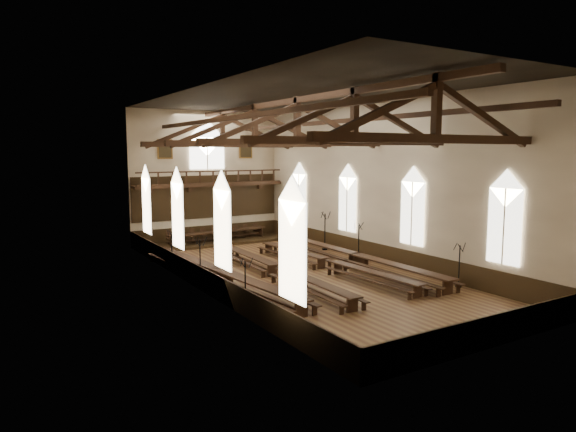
% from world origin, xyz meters
% --- Properties ---
extents(ground, '(26.00, 26.00, 0.00)m').
position_xyz_m(ground, '(0.00, 0.00, 0.00)').
color(ground, brown).
rests_on(ground, ground).
extents(room_walls, '(26.00, 26.00, 26.00)m').
position_xyz_m(room_walls, '(0.00, 0.00, 6.46)').
color(room_walls, beige).
rests_on(room_walls, ground).
extents(wainscot_band, '(12.00, 26.00, 1.20)m').
position_xyz_m(wainscot_band, '(0.00, 0.00, 0.60)').
color(wainscot_band, black).
rests_on(wainscot_band, ground).
extents(side_windows, '(11.85, 19.80, 4.50)m').
position_xyz_m(side_windows, '(-0.00, -0.00, 3.74)').
color(side_windows, white).
rests_on(side_windows, room_walls).
extents(end_window, '(2.80, 0.12, 3.80)m').
position_xyz_m(end_window, '(0.00, 12.90, 7.22)').
color(end_window, white).
rests_on(end_window, room_walls).
extents(minstrels_gallery, '(11.80, 1.24, 3.70)m').
position_xyz_m(minstrels_gallery, '(0.00, 12.66, 3.91)').
color(minstrels_gallery, '#321E0F').
rests_on(minstrels_gallery, room_walls).
extents(portraits, '(7.75, 0.09, 1.45)m').
position_xyz_m(portraits, '(0.00, 12.90, 7.10)').
color(portraits, brown).
rests_on(portraits, room_walls).
extents(roof_trusses, '(11.70, 25.70, 2.80)m').
position_xyz_m(roof_trusses, '(0.00, -0.00, 8.22)').
color(roof_trusses, '#321E0F').
rests_on(roof_trusses, room_walls).
extents(refectory_row_a, '(2.38, 15.13, 0.81)m').
position_xyz_m(refectory_row_a, '(-4.75, 0.39, 0.59)').
color(refectory_row_a, '#321E0F').
rests_on(refectory_row_a, ground).
extents(refectory_row_b, '(1.67, 14.20, 0.72)m').
position_xyz_m(refectory_row_b, '(-1.50, -0.45, 0.53)').
color(refectory_row_b, '#321E0F').
rests_on(refectory_row_b, ground).
extents(refectory_row_c, '(1.75, 13.99, 0.70)m').
position_xyz_m(refectory_row_c, '(1.95, -0.44, 0.51)').
color(refectory_row_c, '#321E0F').
rests_on(refectory_row_c, ground).
extents(refectory_row_d, '(1.74, 15.09, 0.82)m').
position_xyz_m(refectory_row_d, '(4.03, -0.29, 0.60)').
color(refectory_row_d, '#321E0F').
rests_on(refectory_row_d, ground).
extents(dais, '(11.40, 2.84, 0.19)m').
position_xyz_m(dais, '(0.20, 11.40, 0.09)').
color(dais, black).
rests_on(dais, ground).
extents(high_table, '(8.11, 1.70, 0.76)m').
position_xyz_m(high_table, '(0.20, 11.40, 0.83)').
color(high_table, '#321E0F').
rests_on(high_table, dais).
extents(high_chairs, '(7.65, 0.46, 0.95)m').
position_xyz_m(high_chairs, '(0.20, 12.18, 0.71)').
color(high_chairs, '#321E0F').
rests_on(high_chairs, dais).
extents(candelabrum_left_near, '(0.70, 0.67, 2.33)m').
position_xyz_m(candelabrum_left_near, '(-5.55, -4.56, 0.71)').
color(candelabrum_left_near, black).
rests_on(candelabrum_left_near, ground).
extents(candelabrum_left_mid, '(0.76, 0.71, 2.51)m').
position_xyz_m(candelabrum_left_mid, '(-5.55, 0.69, 0.76)').
color(candelabrum_left_mid, black).
rests_on(candelabrum_left_mid, ground).
extents(candelabrum_left_far, '(0.62, 0.71, 2.31)m').
position_xyz_m(candelabrum_left_far, '(-5.55, 5.21, 0.70)').
color(candelabrum_left_far, black).
rests_on(candelabrum_left_far, ground).
extents(candelabrum_right_near, '(0.67, 0.69, 2.30)m').
position_xyz_m(candelabrum_right_near, '(5.55, -6.76, 0.70)').
color(candelabrum_right_near, black).
rests_on(candelabrum_right_near, ground).
extents(candelabrum_right_mid, '(0.70, 0.72, 2.39)m').
position_xyz_m(candelabrum_right_mid, '(5.55, 1.32, 0.73)').
color(candelabrum_right_mid, black).
rests_on(candelabrum_right_mid, ground).
extents(candelabrum_right_far, '(0.82, 0.79, 2.73)m').
position_xyz_m(candelabrum_right_far, '(5.55, 5.07, 0.83)').
color(candelabrum_right_far, black).
rests_on(candelabrum_right_far, ground).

